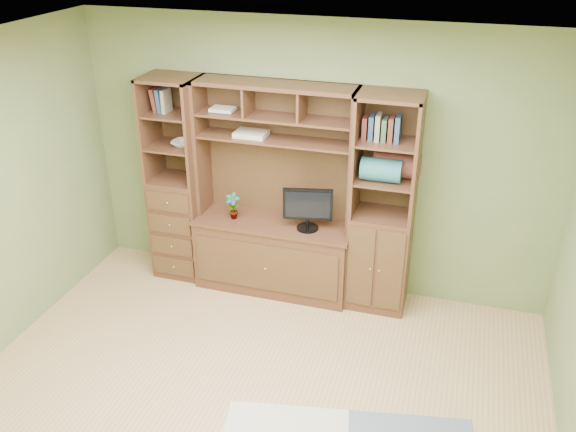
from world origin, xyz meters
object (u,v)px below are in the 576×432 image
(center_hutch, at_px, (273,194))
(right_tower, at_px, (383,206))
(left_tower, at_px, (177,180))
(monitor, at_px, (308,202))

(center_hutch, distance_m, right_tower, 1.03)
(left_tower, height_order, right_tower, same)
(monitor, bearing_deg, right_tower, -5.47)
(left_tower, height_order, monitor, left_tower)
(left_tower, relative_size, monitor, 3.64)
(left_tower, relative_size, right_tower, 1.00)
(right_tower, bearing_deg, left_tower, 180.00)
(center_hutch, relative_size, left_tower, 1.00)
(center_hutch, height_order, monitor, center_hutch)
(center_hutch, relative_size, monitor, 3.64)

